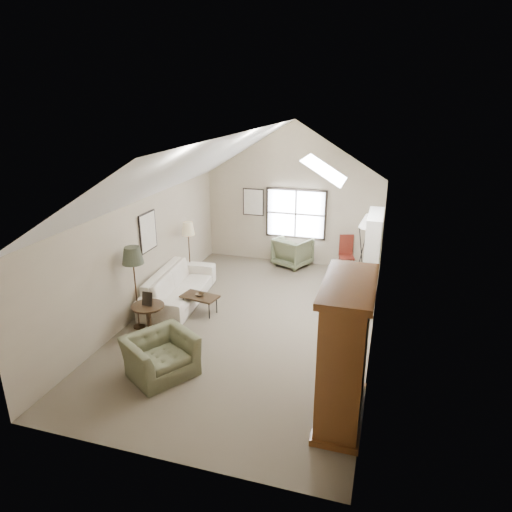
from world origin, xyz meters
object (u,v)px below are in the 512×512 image
(armchair_near, at_px, (161,356))
(coffee_table, at_px, (200,304))
(sofa, at_px, (179,286))
(armchair_far, at_px, (293,252))
(side_chair, at_px, (347,254))
(side_table, at_px, (149,320))
(armoire, at_px, (344,352))

(armchair_near, height_order, coffee_table, armchair_near)
(sofa, relative_size, coffee_table, 3.20)
(armchair_far, bearing_deg, armchair_near, 104.35)
(armchair_far, height_order, coffee_table, armchair_far)
(armchair_far, distance_m, side_chair, 1.51)
(coffee_table, xyz_separation_m, side_table, (-0.60, -1.19, 0.12))
(side_chair, bearing_deg, sofa, -154.83)
(coffee_table, height_order, side_chair, side_chair)
(sofa, distance_m, coffee_table, 0.83)
(sofa, xyz_separation_m, coffee_table, (0.70, -0.41, -0.17))
(armchair_near, relative_size, side_table, 1.70)
(armchair_far, xyz_separation_m, coffee_table, (-1.33, -3.52, -0.20))
(armchair_near, relative_size, side_chair, 1.11)
(armoire, height_order, armchair_far, armoire)
(coffee_table, bearing_deg, side_chair, 51.11)
(side_chair, bearing_deg, coffee_table, -145.05)
(armchair_far, height_order, side_chair, side_chair)
(sofa, distance_m, side_table, 1.60)
(armchair_near, bearing_deg, armoire, -60.76)
(armoire, relative_size, coffee_table, 2.71)
(sofa, bearing_deg, side_table, 178.70)
(armchair_far, distance_m, coffee_table, 3.77)
(armchair_far, distance_m, side_table, 5.09)
(armchair_near, distance_m, coffee_table, 2.40)
(armoire, xyz_separation_m, armchair_near, (-3.13, 0.20, -0.74))
(sofa, height_order, side_chair, side_chair)
(armoire, relative_size, armchair_near, 1.98)
(armoire, height_order, side_table, armoire)
(side_table, bearing_deg, sofa, 93.58)
(armoire, distance_m, armchair_far, 6.48)
(side_table, bearing_deg, coffee_table, 63.33)
(sofa, bearing_deg, coffee_table, -125.24)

